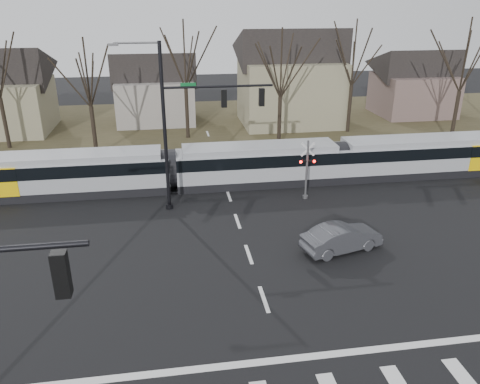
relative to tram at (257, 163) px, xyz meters
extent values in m
plane|color=black|center=(-2.30, -16.00, -1.56)|extent=(140.00, 140.00, 0.00)
cube|color=#38331E|center=(-2.30, 16.00, -1.55)|extent=(140.00, 28.00, 0.01)
cube|color=silver|center=(-2.30, -17.80, -1.55)|extent=(28.00, 0.35, 0.01)
cube|color=silver|center=(-2.30, -14.00, -1.55)|extent=(0.18, 2.00, 0.01)
cube|color=silver|center=(-2.30, -10.00, -1.55)|extent=(0.18, 2.00, 0.01)
cube|color=silver|center=(-2.30, -6.00, -1.55)|extent=(0.18, 2.00, 0.01)
cube|color=silver|center=(-2.30, -2.00, -1.55)|extent=(0.18, 2.00, 0.01)
cube|color=silver|center=(-2.30, 2.00, -1.55)|extent=(0.18, 2.00, 0.01)
cube|color=silver|center=(-2.30, 6.00, -1.55)|extent=(0.18, 2.00, 0.01)
cube|color=silver|center=(-2.30, 10.00, -1.55)|extent=(0.18, 2.00, 0.01)
cube|color=silver|center=(-2.30, 14.00, -1.55)|extent=(0.18, 2.00, 0.01)
cube|color=#59595E|center=(-2.30, -0.90, -1.53)|extent=(90.00, 0.12, 0.06)
cube|color=#59595E|center=(-2.30, 0.50, -1.53)|extent=(90.00, 0.12, 0.06)
cube|color=gray|center=(-12.57, 0.00, -0.13)|extent=(12.74, 2.74, 2.86)
cube|color=black|center=(-12.57, 0.00, 0.45)|extent=(12.76, 2.78, 0.83)
cube|color=gray|center=(0.17, 0.00, -0.13)|extent=(11.76, 2.74, 2.86)
cube|color=black|center=(0.17, 0.00, 0.45)|extent=(11.78, 2.78, 0.83)
cube|color=gray|center=(12.43, 0.00, -0.13)|extent=(12.74, 2.74, 2.86)
cube|color=black|center=(12.43, 0.00, 0.45)|extent=(12.76, 2.78, 0.83)
cube|color=yellow|center=(17.23, 0.00, -0.04)|extent=(3.14, 2.80, 1.91)
imported|color=#3E3F44|center=(2.61, -10.26, -0.84)|extent=(3.73, 5.13, 1.44)
cube|color=black|center=(-8.45, -22.00, 5.34)|extent=(0.32, 0.32, 1.05)
sphere|color=#FF0C07|center=(-8.45, -22.00, 5.67)|extent=(0.22, 0.22, 0.22)
cylinder|color=black|center=(-6.30, -3.50, 3.54)|extent=(0.22, 0.22, 10.20)
cylinder|color=black|center=(-6.30, -3.50, -1.41)|extent=(0.44, 0.44, 0.30)
cylinder|color=black|center=(-3.05, -3.50, 6.04)|extent=(6.50, 0.14, 0.14)
cube|color=#0C5926|center=(-4.80, -3.50, 6.19)|extent=(0.90, 0.03, 0.22)
cube|color=black|center=(-2.73, -3.50, 5.34)|extent=(0.32, 0.32, 1.05)
sphere|color=#FF0C07|center=(-2.73, -3.50, 5.67)|extent=(0.22, 0.22, 0.22)
cube|color=black|center=(-0.45, -3.50, 5.34)|extent=(0.32, 0.32, 1.05)
sphere|color=#FF0C07|center=(-0.45, -3.50, 5.67)|extent=(0.22, 0.22, 0.22)
cube|color=#59595B|center=(-8.80, -3.50, 8.46)|extent=(0.55, 0.22, 0.14)
cylinder|color=#59595B|center=(2.70, -3.20, 0.44)|extent=(0.14, 0.14, 4.00)
cylinder|color=#59595B|center=(2.70, -3.20, -1.46)|extent=(0.36, 0.36, 0.20)
cube|color=silver|center=(2.70, -3.20, 1.84)|extent=(0.95, 0.04, 0.95)
cube|color=silver|center=(2.70, -3.20, 1.84)|extent=(0.95, 0.04, 0.95)
cube|color=black|center=(2.70, -3.20, 1.04)|extent=(1.00, 0.10, 0.12)
sphere|color=#FF0C07|center=(2.25, -3.28, 1.04)|extent=(0.18, 0.18, 0.18)
sphere|color=#FF0C07|center=(3.15, -3.28, 1.04)|extent=(0.18, 0.18, 0.18)
cube|color=gray|center=(-22.30, 18.00, 0.94)|extent=(9.00, 8.00, 5.00)
cube|color=gray|center=(-7.30, 20.00, 0.69)|extent=(8.00, 7.00, 4.50)
cube|color=gray|center=(6.70, 17.00, 1.69)|extent=(10.00, 8.00, 6.50)
cube|color=brown|center=(21.70, 19.00, 0.69)|extent=(8.00, 7.00, 4.50)
camera|label=1|loc=(-5.99, -30.98, 10.73)|focal=35.00mm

